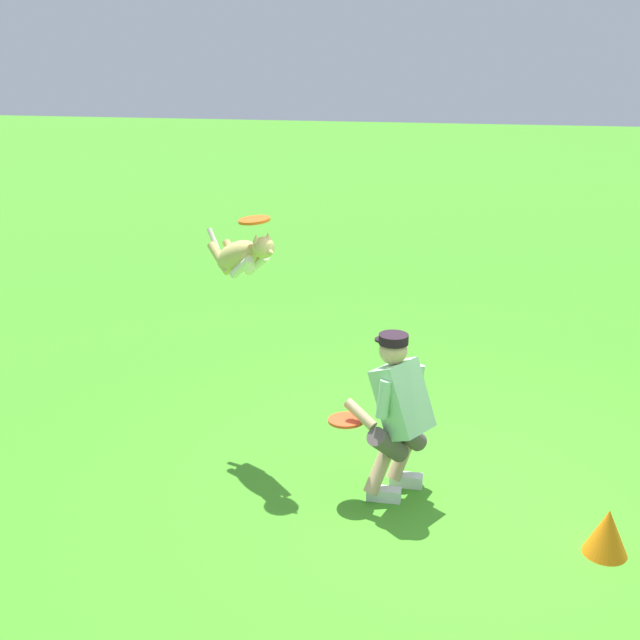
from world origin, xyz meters
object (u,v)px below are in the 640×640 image
at_px(dog, 241,256).
at_px(frisbee_held, 346,420).
at_px(person, 398,411).
at_px(frisbee_flying, 254,220).
at_px(training_cone, 607,532).

bearing_deg(dog, frisbee_held, 8.05).
relative_size(person, frisbee_flying, 5.17).
height_order(frisbee_flying, training_cone, frisbee_flying).
relative_size(frisbee_flying, training_cone, 0.74).
bearing_deg(dog, frisbee_flying, 0.05).
height_order(person, frisbee_held, person).
xyz_separation_m(frisbee_held, training_cone, (-1.87, 0.47, -0.44)).
relative_size(frisbee_flying, frisbee_held, 0.90).
bearing_deg(frisbee_flying, training_cone, 159.95).
height_order(person, frisbee_flying, frisbee_flying).
relative_size(person, frisbee_held, 4.67).
distance_m(frisbee_held, training_cone, 1.98).
relative_size(dog, frisbee_held, 2.82).
relative_size(dog, frisbee_flying, 3.12).
bearing_deg(dog, training_cone, 20.39).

